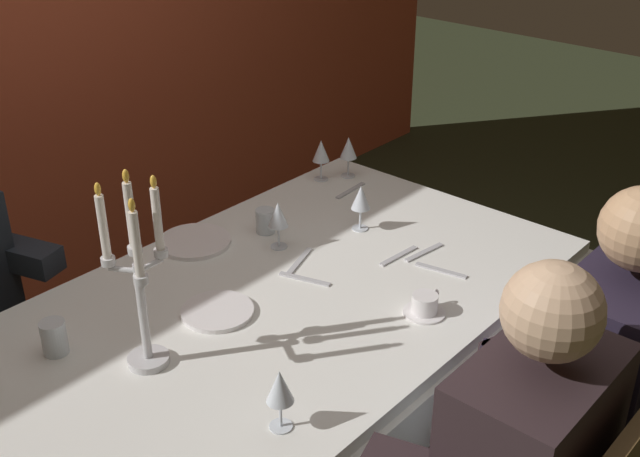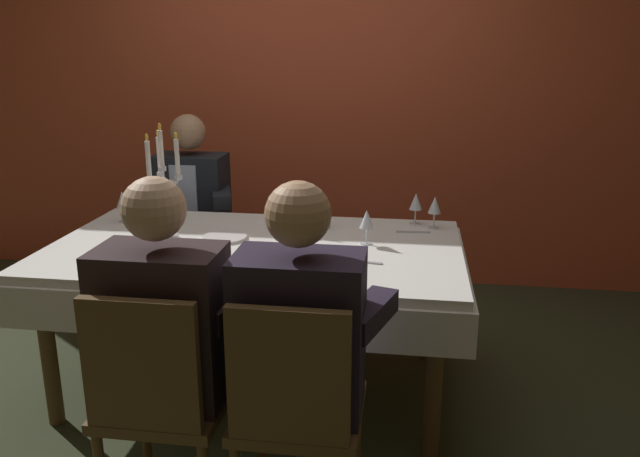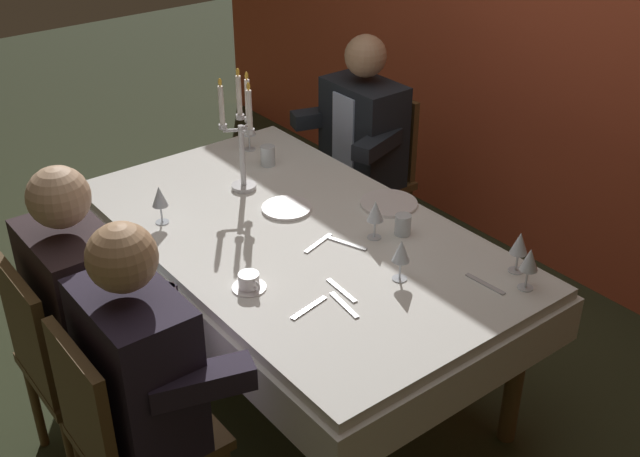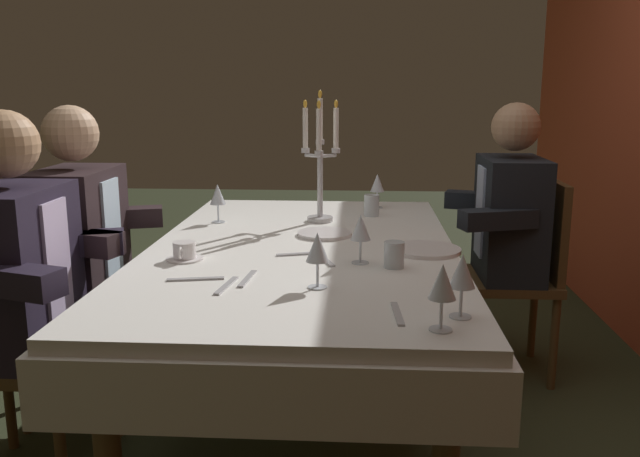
{
  "view_description": "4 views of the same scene",
  "coord_description": "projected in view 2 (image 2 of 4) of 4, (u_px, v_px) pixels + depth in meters",
  "views": [
    {
      "loc": [
        -1.41,
        -1.4,
        2.02
      ],
      "look_at": [
        0.25,
        0.04,
        0.86
      ],
      "focal_mm": 44.49,
      "sensor_mm": 36.0,
      "label": 1
    },
    {
      "loc": [
        0.71,
        -2.75,
        1.65
      ],
      "look_at": [
        0.31,
        -0.01,
        0.83
      ],
      "focal_mm": 35.86,
      "sensor_mm": 36.0,
      "label": 2
    },
    {
      "loc": [
        2.21,
        -1.6,
        2.33
      ],
      "look_at": [
        0.15,
        0.0,
        0.82
      ],
      "focal_mm": 44.22,
      "sensor_mm": 36.0,
      "label": 3
    },
    {
      "loc": [
        2.33,
        0.21,
        1.31
      ],
      "look_at": [
        0.15,
        0.07,
        0.84
      ],
      "focal_mm": 37.08,
      "sensor_mm": 36.0,
      "label": 4
    }
  ],
  "objects": [
    {
      "name": "ground_plane",
      "position": [
        259.0,
        386.0,
        3.18
      ],
      "size": [
        12.0,
        12.0,
        0.0
      ],
      "primitive_type": "plane",
      "color": "#313821"
    },
    {
      "name": "back_wall",
      "position": [
        311.0,
        87.0,
        4.37
      ],
      "size": [
        6.0,
        0.12,
        2.7
      ],
      "primitive_type": "cube",
      "color": "#C44D2F",
      "rests_on": "ground_plane"
    },
    {
      "name": "dining_table",
      "position": [
        256.0,
        269.0,
        3.0
      ],
      "size": [
        1.94,
        1.14,
        0.74
      ],
      "color": "silver",
      "rests_on": "ground_plane"
    },
    {
      "name": "candelabra",
      "position": [
        164.0,
        189.0,
        3.0
      ],
      "size": [
        0.15,
        0.17,
        0.55
      ],
      "color": "silver",
      "rests_on": "dining_table"
    },
    {
      "name": "dinner_plate_0",
      "position": [
        225.0,
        237.0,
        3.06
      ],
      "size": [
        0.21,
        0.21,
        0.01
      ],
      "primitive_type": "cylinder",
      "color": "white",
      "rests_on": "dining_table"
    },
    {
      "name": "dinner_plate_1",
      "position": [
        287.0,
        219.0,
        3.38
      ],
      "size": [
        0.24,
        0.24,
        0.01
      ],
      "primitive_type": "cylinder",
      "color": "white",
      "rests_on": "dining_table"
    },
    {
      "name": "wine_glass_0",
      "position": [
        435.0,
        206.0,
        3.21
      ],
      "size": [
        0.07,
        0.07,
        0.16
      ],
      "color": "silver",
      "rests_on": "dining_table"
    },
    {
      "name": "wine_glass_1",
      "position": [
        416.0,
        202.0,
        3.28
      ],
      "size": [
        0.07,
        0.07,
        0.16
      ],
      "color": "silver",
      "rests_on": "dining_table"
    },
    {
      "name": "wine_glass_2",
      "position": [
        138.0,
        243.0,
        2.62
      ],
      "size": [
        0.07,
        0.07,
        0.16
      ],
      "color": "silver",
      "rests_on": "dining_table"
    },
    {
      "name": "wine_glass_3",
      "position": [
        122.0,
        201.0,
        3.32
      ],
      "size": [
        0.07,
        0.07,
        0.16
      ],
      "color": "silver",
      "rests_on": "dining_table"
    },
    {
      "name": "wine_glass_4",
      "position": [
        312.0,
        211.0,
        3.1
      ],
      "size": [
        0.07,
        0.07,
        0.16
      ],
      "color": "silver",
      "rests_on": "dining_table"
    },
    {
      "name": "wine_glass_5",
      "position": [
        367.0,
        220.0,
        2.95
      ],
      "size": [
        0.07,
        0.07,
        0.16
      ],
      "color": "silver",
      "rests_on": "dining_table"
    },
    {
      "name": "water_tumbler_0",
      "position": [
        158.0,
        216.0,
        3.28
      ],
      "size": [
        0.07,
        0.07,
        0.1
      ],
      "primitive_type": "cylinder",
      "color": "silver",
      "rests_on": "dining_table"
    },
    {
      "name": "water_tumbler_1",
      "position": [
        324.0,
        220.0,
        3.22
      ],
      "size": [
        0.07,
        0.07,
        0.08
      ],
      "primitive_type": "cylinder",
      "color": "silver",
      "rests_on": "dining_table"
    },
    {
      "name": "coffee_cup_0",
      "position": [
        287.0,
        269.0,
        2.57
      ],
      "size": [
        0.13,
        0.12,
        0.06
      ],
      "color": "white",
      "rests_on": "dining_table"
    },
    {
      "name": "fork_0",
      "position": [
        284.0,
        245.0,
        2.96
      ],
      "size": [
        0.07,
        0.17,
        0.01
      ],
      "primitive_type": "cube",
      "rotation": [
        0.0,
        0.0,
        1.87
      ],
      "color": "#B7B7BC",
      "rests_on": "dining_table"
    },
    {
      "name": "spoon_1",
      "position": [
        413.0,
        232.0,
        3.16
      ],
      "size": [
        0.17,
        0.03,
        0.01
      ],
      "primitive_type": "cube",
      "rotation": [
        0.0,
        0.0,
        0.06
      ],
      "color": "#B7B7BC",
      "rests_on": "dining_table"
    },
    {
      "name": "spoon_2",
      "position": [
        302.0,
        240.0,
        3.03
      ],
      "size": [
        0.17,
        0.07,
        0.01
      ],
      "primitive_type": "cube",
      "rotation": [
        0.0,
        0.0,
        0.34
      ],
      "color": "#B7B7BC",
      "rests_on": "dining_table"
    },
    {
      "name": "fork_3",
      "position": [
        363.0,
        262.0,
        2.73
      ],
      "size": [
        0.17,
        0.04,
        0.01
      ],
      "primitive_type": "cube",
      "rotation": [
        0.0,
        0.0,
        -0.13
      ],
      "color": "#B7B7BC",
      "rests_on": "dining_table"
    },
    {
      "name": "fork_4",
      "position": [
        347.0,
        257.0,
        2.79
      ],
      "size": [
        0.17,
        0.03,
        0.01
      ],
      "primitive_type": "cube",
      "rotation": [
        0.0,
        0.0,
        -0.08
      ],
      "color": "#B7B7BC",
      "rests_on": "dining_table"
    },
    {
      "name": "fork_5",
      "position": [
        346.0,
        269.0,
        2.64
      ],
      "size": [
        0.05,
        0.17,
        0.01
      ],
      "primitive_type": "cube",
      "rotation": [
        0.0,
        0.0,
        1.77
      ],
      "color": "#B7B7BC",
      "rests_on": "dining_table"
    },
    {
      "name": "seated_diner_0",
      "position": [
        192.0,
        197.0,
        3.9
      ],
      "size": [
        0.63,
        0.48,
        1.24
      ],
      "color": "brown",
      "rests_on": "ground_plane"
    },
    {
      "name": "seated_diner_1",
      "position": [
        162.0,
        324.0,
        2.14
      ],
      "size": [
        0.63,
        0.48,
        1.24
      ],
      "color": "brown",
      "rests_on": "ground_plane"
    },
    {
      "name": "seated_diner_2",
      "position": [
        299.0,
        333.0,
        2.08
      ],
      "size": [
        0.63,
        0.48,
        1.24
      ],
      "color": "brown",
      "rests_on": "ground_plane"
    }
  ]
}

